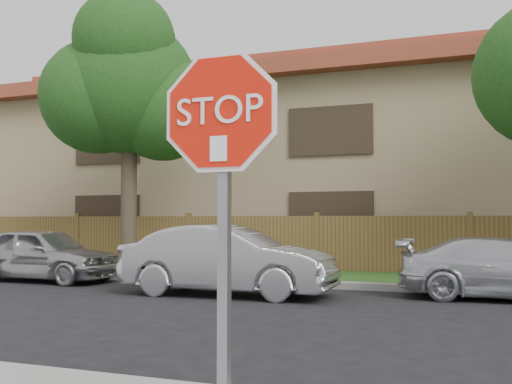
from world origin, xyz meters
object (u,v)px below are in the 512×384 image
at_px(stop_sign, 221,166).
at_px(sedan_right, 507,269).
at_px(sedan_far_left, 44,254).
at_px(sedan_left, 228,260).

height_order(stop_sign, sedan_right, stop_sign).
xyz_separation_m(stop_sign, sedan_right, (1.87, 8.98, -1.25)).
bearing_deg(stop_sign, sedan_right, 78.25).
bearing_deg(sedan_far_left, sedan_left, -97.76).
height_order(sedan_far_left, sedan_left, sedan_left).
bearing_deg(stop_sign, sedan_left, 113.12).
bearing_deg(sedan_far_left, sedan_right, -86.05).
height_order(stop_sign, sedan_left, stop_sign).
distance_m(stop_sign, sedan_left, 8.45).
xyz_separation_m(sedan_far_left, sedan_right, (10.45, 0.38, -0.08)).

